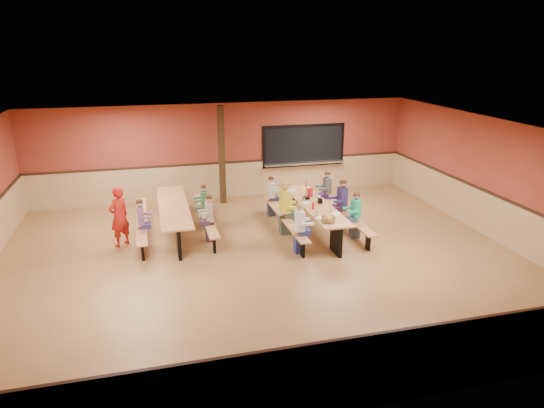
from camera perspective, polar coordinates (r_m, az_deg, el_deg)
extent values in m
plane|color=brown|center=(11.25, -1.17, -6.57)|extent=(12.00, 12.00, 0.00)
cube|color=brown|center=(15.45, -5.54, 6.22)|extent=(12.00, 0.04, 3.00)
cube|color=brown|center=(6.35, 9.52, -12.76)|extent=(12.00, 0.04, 3.00)
cube|color=brown|center=(13.36, 24.71, 2.63)|extent=(0.04, 10.00, 3.00)
cube|color=white|center=(10.34, -1.28, 8.66)|extent=(12.00, 10.00, 0.04)
cube|color=black|center=(16.01, 3.76, 6.89)|extent=(2.60, 0.06, 1.20)
cube|color=silver|center=(16.05, 3.81, 4.83)|extent=(2.70, 0.28, 0.06)
cube|color=black|center=(14.84, -5.93, 5.70)|extent=(0.18, 0.18, 3.00)
cube|color=#BC7A4A|center=(12.77, 5.06, -0.04)|extent=(0.75, 3.60, 0.04)
cube|color=black|center=(11.55, 7.56, -4.16)|extent=(0.08, 0.60, 0.70)
cube|color=black|center=(14.28, 2.96, 0.47)|extent=(0.08, 0.60, 0.70)
cube|color=#BC7A4A|center=(12.62, 1.49, -1.58)|extent=(0.26, 3.60, 0.04)
cube|color=black|center=(12.70, 1.48, -2.53)|extent=(0.06, 0.18, 0.41)
cube|color=#BC7A4A|center=(13.15, 8.42, -0.94)|extent=(0.26, 3.60, 0.04)
cube|color=black|center=(13.23, 8.37, -1.86)|extent=(0.06, 0.18, 0.41)
cube|color=#BC7A4A|center=(12.84, -11.52, -0.26)|extent=(0.75, 3.60, 0.04)
cube|color=black|center=(11.51, -10.92, -4.41)|extent=(0.08, 0.60, 0.70)
cube|color=black|center=(14.42, -11.81, 0.27)|extent=(0.08, 0.60, 0.70)
cube|color=#BC7A4A|center=(12.92, -15.09, -1.76)|extent=(0.26, 3.60, 0.04)
cube|color=black|center=(13.00, -15.00, -2.69)|extent=(0.06, 0.18, 0.41)
cube|color=#BC7A4A|center=(12.99, -7.81, -1.17)|extent=(0.26, 3.60, 0.04)
cube|color=black|center=(13.07, -7.77, -2.10)|extent=(0.06, 0.18, 0.41)
imported|color=red|center=(12.32, -17.54, -1.41)|extent=(0.65, 0.63, 1.51)
cylinder|color=red|center=(13.36, 4.52, 1.40)|extent=(0.16, 0.16, 0.22)
cube|color=black|center=(12.80, 5.66, 0.39)|extent=(0.10, 0.14, 0.13)
cylinder|color=yellow|center=(12.60, 4.91, 0.21)|extent=(0.06, 0.06, 0.17)
cylinder|color=#B2140F|center=(12.34, 4.87, -0.20)|extent=(0.06, 0.06, 0.17)
cube|color=black|center=(13.12, 4.05, 0.73)|extent=(0.16, 0.16, 0.06)
cube|color=#BC7A4A|center=(13.04, 4.08, 1.90)|extent=(0.02, 0.09, 0.50)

